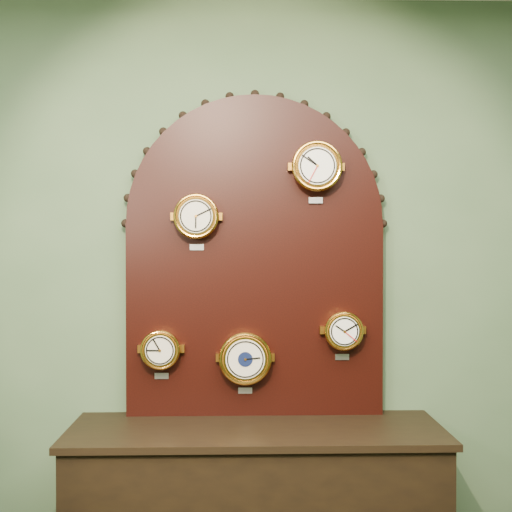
{
  "coord_description": "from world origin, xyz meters",
  "views": [
    {
      "loc": [
        -0.07,
        -0.54,
        1.63
      ],
      "look_at": [
        0.0,
        2.25,
        1.58
      ],
      "focal_mm": 44.74,
      "sensor_mm": 36.0,
      "label": 1
    }
  ],
  "objects_px": {
    "roman_clock": "(196,217)",
    "hygrometer": "(161,349)",
    "tide_clock": "(343,331)",
    "arabic_clock": "(317,167)",
    "barometer": "(245,358)",
    "display_board": "(255,246)"
  },
  "relations": [
    {
      "from": "roman_clock",
      "to": "hygrometer",
      "type": "bearing_deg",
      "value": 179.76
    },
    {
      "from": "roman_clock",
      "to": "tide_clock",
      "type": "distance_m",
      "value": 0.86
    },
    {
      "from": "arabic_clock",
      "to": "barometer",
      "type": "distance_m",
      "value": 0.94
    },
    {
      "from": "hygrometer",
      "to": "display_board",
      "type": "bearing_deg",
      "value": 8.55
    },
    {
      "from": "barometer",
      "to": "roman_clock",
      "type": "bearing_deg",
      "value": 179.74
    },
    {
      "from": "roman_clock",
      "to": "barometer",
      "type": "xyz_separation_m",
      "value": [
        0.22,
        -0.0,
        -0.65
      ]
    },
    {
      "from": "display_board",
      "to": "barometer",
      "type": "xyz_separation_m",
      "value": [
        -0.05,
        -0.07,
        -0.52
      ]
    },
    {
      "from": "display_board",
      "to": "arabic_clock",
      "type": "relative_size",
      "value": 5.41
    },
    {
      "from": "arabic_clock",
      "to": "tide_clock",
      "type": "bearing_deg",
      "value": 0.63
    },
    {
      "from": "roman_clock",
      "to": "barometer",
      "type": "relative_size",
      "value": 0.88
    },
    {
      "from": "roman_clock",
      "to": "hygrometer",
      "type": "xyz_separation_m",
      "value": [
        -0.16,
        0.0,
        -0.61
      ]
    },
    {
      "from": "barometer",
      "to": "tide_clock",
      "type": "distance_m",
      "value": 0.47
    },
    {
      "from": "arabic_clock",
      "to": "display_board",
      "type": "bearing_deg",
      "value": 166.71
    },
    {
      "from": "arabic_clock",
      "to": "hygrometer",
      "type": "xyz_separation_m",
      "value": [
        -0.72,
        0.0,
        -0.84
      ]
    },
    {
      "from": "arabic_clock",
      "to": "hygrometer",
      "type": "bearing_deg",
      "value": 179.89
    },
    {
      "from": "hygrometer",
      "to": "roman_clock",
      "type": "bearing_deg",
      "value": -0.24
    },
    {
      "from": "roman_clock",
      "to": "hygrometer",
      "type": "distance_m",
      "value": 0.63
    },
    {
      "from": "roman_clock",
      "to": "hygrometer",
      "type": "relative_size",
      "value": 1.1
    },
    {
      "from": "roman_clock",
      "to": "arabic_clock",
      "type": "height_order",
      "value": "arabic_clock"
    },
    {
      "from": "display_board",
      "to": "arabic_clock",
      "type": "bearing_deg",
      "value": -13.29
    },
    {
      "from": "tide_clock",
      "to": "barometer",
      "type": "bearing_deg",
      "value": -179.78
    },
    {
      "from": "display_board",
      "to": "hygrometer",
      "type": "relative_size",
      "value": 6.54
    }
  ]
}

